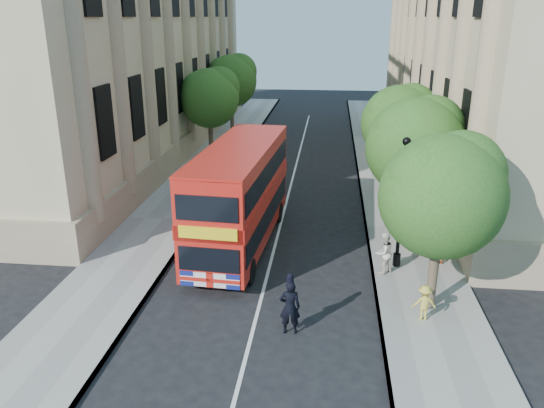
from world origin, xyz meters
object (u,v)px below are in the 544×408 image
(police_constable, at_px, (290,307))
(double_decker_bus, at_px, (240,194))
(box_van, at_px, (248,170))
(lamp_post, at_px, (401,209))
(woman_pedestrian, at_px, (384,253))

(police_constable, bearing_deg, double_decker_bus, -73.87)
(police_constable, bearing_deg, box_van, -81.90)
(lamp_post, bearing_deg, police_constable, -127.47)
(lamp_post, distance_m, box_van, 10.99)
(double_decker_bus, distance_m, police_constable, 7.14)
(lamp_post, relative_size, double_decker_bus, 0.54)
(double_decker_bus, relative_size, box_van, 1.75)
(lamp_post, bearing_deg, double_decker_bus, 167.26)
(box_van, xyz_separation_m, woman_pedestrian, (6.58, -8.94, -0.53))
(box_van, relative_size, woman_pedestrian, 3.30)
(box_van, relative_size, police_constable, 3.00)
(lamp_post, relative_size, box_van, 0.95)
(lamp_post, xyz_separation_m, double_decker_bus, (-6.47, 1.46, -0.12))
(lamp_post, bearing_deg, box_van, 130.98)
(double_decker_bus, height_order, police_constable, double_decker_bus)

